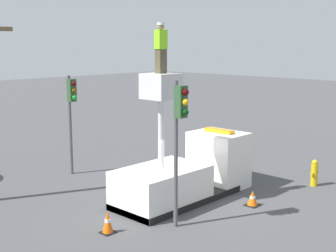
% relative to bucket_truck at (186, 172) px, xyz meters
% --- Properties ---
extents(ground_plane, '(120.00, 120.00, 0.00)m').
position_rel_bucket_truck_xyz_m(ground_plane, '(-0.52, 0.00, -0.99)').
color(ground_plane, '#4C4C4F').
extents(bucket_truck, '(5.98, 2.25, 4.87)m').
position_rel_bucket_truck_xyz_m(bucket_truck, '(0.00, 0.00, 0.00)').
color(bucket_truck, black).
rests_on(bucket_truck, ground).
extents(worker, '(0.40, 0.26, 1.75)m').
position_rel_bucket_truck_xyz_m(worker, '(-1.38, 0.00, 4.75)').
color(worker, brown).
rests_on(worker, bucket_truck).
extents(traffic_light_pole, '(0.34, 0.57, 4.77)m').
position_rel_bucket_truck_xyz_m(traffic_light_pole, '(-2.46, -1.86, 2.39)').
color(traffic_light_pole, '#515156').
rests_on(traffic_light_pole, ground).
extents(traffic_light_across, '(0.34, 0.57, 4.50)m').
position_rel_bucket_truck_xyz_m(traffic_light_across, '(-1.13, 5.85, 2.20)').
color(traffic_light_across, '#515156').
rests_on(traffic_light_across, ground).
extents(fire_hydrant, '(0.53, 0.29, 1.12)m').
position_rel_bucket_truck_xyz_m(fire_hydrant, '(4.80, -2.92, -0.44)').
color(fire_hydrant, gold).
rests_on(fire_hydrant, ground).
extents(traffic_cone_rear, '(0.43, 0.43, 0.74)m').
position_rel_bucket_truck_xyz_m(traffic_cone_rear, '(-4.34, -0.53, -0.64)').
color(traffic_cone_rear, black).
rests_on(traffic_cone_rear, ground).
extents(traffic_cone_curbside, '(0.48, 0.48, 0.57)m').
position_rel_bucket_truck_xyz_m(traffic_cone_curbside, '(0.95, -2.42, -0.72)').
color(traffic_cone_curbside, black).
rests_on(traffic_cone_curbside, ground).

